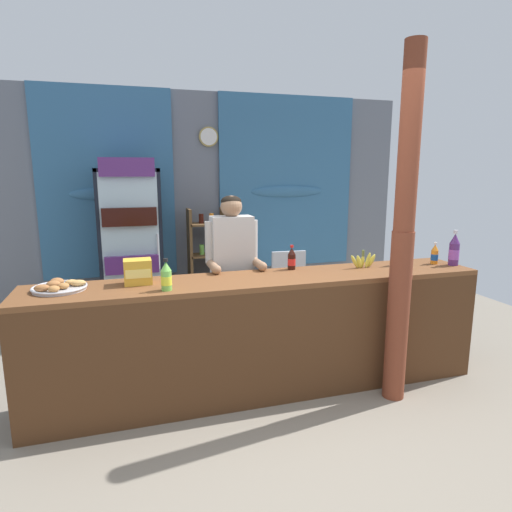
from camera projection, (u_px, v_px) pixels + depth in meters
The scene contains 16 objects.
ground_plane at pixel (245, 356), 4.29m from camera, with size 7.82×7.82×0.00m, color gray.
back_wall_curtained at pixel (208, 199), 5.75m from camera, with size 5.44×0.22×2.80m.
stall_counter at pixel (269, 326), 3.42m from camera, with size 3.67×0.58×0.97m.
timber_post at pixel (403, 239), 3.28m from camera, with size 0.19×0.17×2.71m.
drink_fridge at pixel (130, 236), 5.00m from camera, with size 0.69×0.66×1.94m.
bottle_shelf_rack at pixel (207, 258), 5.60m from camera, with size 0.48×0.28×1.34m.
plastic_lawn_chair at pixel (285, 279), 5.36m from camera, with size 0.47×0.47×0.86m.
shopkeeper at pixel (232, 263), 3.87m from camera, with size 0.48×0.42×1.59m.
soda_bottle_grape_soda at pixel (454, 250), 3.89m from camera, with size 0.09×0.09×0.32m.
soda_bottle_cola at pixel (292, 259), 3.73m from camera, with size 0.07×0.07×0.21m.
soda_bottle_lime_soda at pixel (166, 277), 3.07m from camera, with size 0.08×0.08×0.23m.
soda_bottle_orange_soda at pixel (435, 255), 3.95m from camera, with size 0.06×0.06×0.20m.
soda_bottle_water at pixel (398, 254), 3.88m from camera, with size 0.06×0.06×0.24m.
snack_box_choco_powder at pixel (138, 272), 3.24m from camera, with size 0.20×0.16×0.19m.
pastry_tray at pixel (59, 287), 3.09m from camera, with size 0.38×0.38×0.07m.
banana_bunch at pixel (363, 261), 3.80m from camera, with size 0.27×0.06×0.16m.
Camera 1 is at (-1.05, -2.67, 1.80)m, focal length 30.38 mm.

